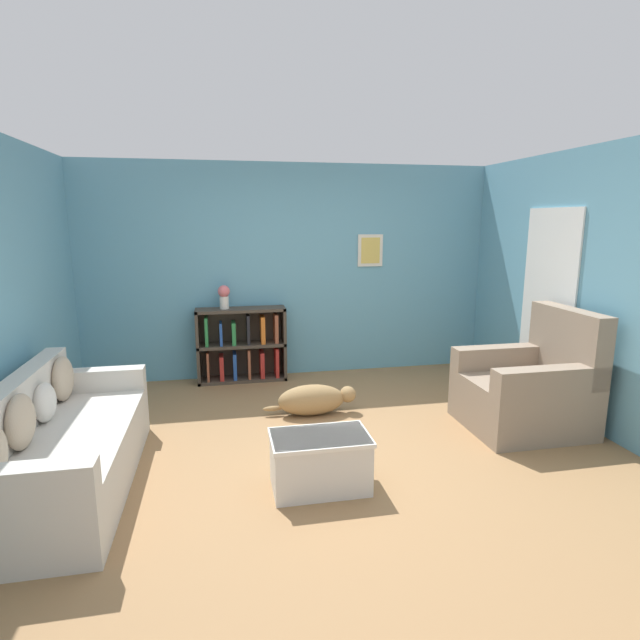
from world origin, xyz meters
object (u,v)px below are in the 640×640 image
object	(u,v)px
couch	(61,448)
bookshelf	(243,345)
vase	(224,296)
coffee_table	(320,460)
dog	(314,400)
recliner_chair	(530,389)

from	to	relation	value
couch	bookshelf	xyz separation A→B (m)	(1.40, 2.30, 0.11)
couch	vase	xyz separation A→B (m)	(1.20, 2.28, 0.73)
coffee_table	vase	bearing A→B (deg)	103.46
couch	vase	distance (m)	2.68
couch	dog	bearing A→B (deg)	26.95
couch	vase	bearing A→B (deg)	62.22
couch	vase	size ratio (longest dim) A/B	7.04
recliner_chair	coffee_table	distance (m)	2.26
bookshelf	recliner_chair	world-z (taller)	recliner_chair
bookshelf	coffee_table	xyz separation A→B (m)	(0.43, -2.65, -0.21)
couch	recliner_chair	bearing A→B (deg)	5.05
vase	recliner_chair	bearing A→B (deg)	-34.82
recliner_chair	vase	distance (m)	3.45
couch	recliner_chair	distance (m)	3.99
coffee_table	vase	world-z (taller)	vase
coffee_table	dog	bearing A→B (deg)	81.34
recliner_chair	bookshelf	bearing A→B (deg)	142.88
coffee_table	dog	distance (m)	1.41
bookshelf	vase	world-z (taller)	vase
dog	vase	size ratio (longest dim) A/B	3.38
recliner_chair	coffee_table	world-z (taller)	recliner_chair
dog	vase	distance (m)	1.75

